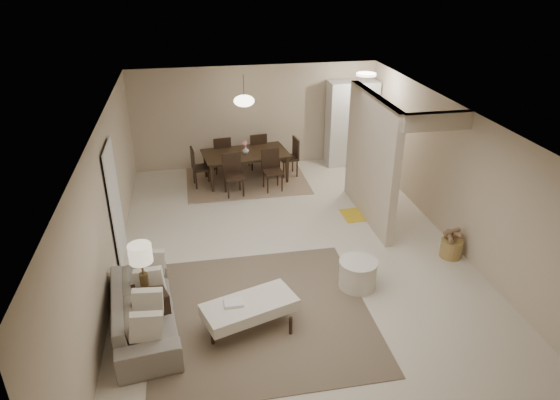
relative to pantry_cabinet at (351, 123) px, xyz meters
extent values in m
plane|color=beige|center=(-2.35, -4.15, -1.05)|extent=(9.00, 9.00, 0.00)
plane|color=white|center=(-2.35, -4.15, 1.45)|extent=(9.00, 9.00, 0.00)
plane|color=#BEAB90|center=(-2.35, 0.35, 0.20)|extent=(6.00, 0.00, 6.00)
plane|color=#BEAB90|center=(-5.35, -4.15, 0.20)|extent=(0.00, 9.00, 9.00)
plane|color=#BEAB90|center=(0.65, -4.15, 0.20)|extent=(0.00, 9.00, 9.00)
cube|color=#BEAB90|center=(-0.55, -2.90, 0.20)|extent=(0.15, 2.50, 2.50)
cube|color=black|center=(-5.32, -3.55, -0.03)|extent=(0.04, 0.90, 2.04)
cube|color=silver|center=(0.00, 0.00, 0.00)|extent=(1.20, 0.55, 2.10)
cylinder|color=white|center=(-0.05, -0.95, 1.41)|extent=(0.44, 0.44, 0.05)
cube|color=brown|center=(-3.14, -5.60, -1.04)|extent=(3.20, 3.20, 0.01)
imported|color=gray|center=(-4.80, -5.60, -0.74)|extent=(2.19, 1.06, 0.62)
cube|color=beige|center=(-3.34, -5.90, -0.67)|extent=(1.43, 0.97, 0.17)
cylinder|color=black|center=(-3.88, -6.12, -0.90)|extent=(0.05, 0.05, 0.29)
cylinder|color=black|center=(-2.79, -6.12, -0.90)|extent=(0.05, 0.05, 0.29)
cylinder|color=black|center=(-3.88, -5.68, -0.90)|extent=(0.05, 0.05, 0.29)
cylinder|color=black|center=(-2.79, -5.68, -0.90)|extent=(0.05, 0.05, 0.29)
cube|color=black|center=(-4.75, -5.53, -0.76)|extent=(0.66, 0.66, 0.57)
cylinder|color=#4D3C21|center=(-4.75, -5.53, -0.33)|extent=(0.12, 0.12, 0.30)
cylinder|color=#4D3C21|center=(-4.75, -5.53, -0.05)|extent=(0.03, 0.03, 0.26)
cylinder|color=beige|center=(-4.75, -5.53, 0.15)|extent=(0.32, 0.32, 0.26)
cylinder|color=beige|center=(-1.52, -5.21, -0.81)|extent=(0.61, 0.61, 0.47)
cylinder|color=olive|center=(0.40, -4.64, -0.89)|extent=(0.40, 0.40, 0.32)
cube|color=#846C51|center=(-2.74, -0.65, -1.04)|extent=(2.80, 2.10, 0.01)
imported|color=black|center=(-2.74, -0.65, -0.71)|extent=(2.07, 1.31, 0.69)
imported|color=white|center=(-2.74, -0.65, -0.29)|extent=(0.15, 0.15, 0.15)
cube|color=gold|center=(-0.52, -2.83, -1.04)|extent=(1.00, 0.62, 0.01)
cylinder|color=#4D3C21|center=(-2.74, -0.65, 1.20)|extent=(0.02, 0.02, 0.50)
ellipsoid|color=#FFEAC6|center=(-2.74, -0.65, 0.87)|extent=(0.46, 0.46, 0.25)
camera|label=1|loc=(-3.95, -11.48, 3.73)|focal=32.00mm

